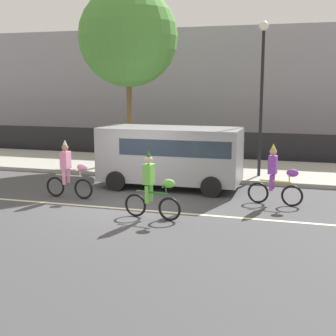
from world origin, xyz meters
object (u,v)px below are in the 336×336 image
Objects in this scene: parade_cyclist_purple at (276,178)px; parked_van_grey at (172,153)px; parade_cyclist_pink at (69,173)px; street_lamp_post at (262,76)px; parade_cyclist_lime at (153,189)px.

parked_van_grey is (-3.73, 1.45, 0.44)m from parade_cyclist_purple.
street_lamp_post is at bearing 39.97° from parade_cyclist_pink.
parade_cyclist_pink is 3.73m from parade_cyclist_lime.
parked_van_grey is (2.84, 2.39, 0.44)m from parade_cyclist_pink.
parade_cyclist_lime is 4.01m from parked_van_grey.
parade_cyclist_lime and parade_cyclist_purple have the same top height.
street_lamp_post is (5.71, 4.79, 3.15)m from parade_cyclist_pink.
parade_cyclist_purple is 0.33× the size of street_lamp_post.
parade_cyclist_lime is (3.39, -1.55, 0.00)m from parade_cyclist_pink.
parade_cyclist_purple is 0.38× the size of parked_van_grey.
parked_van_grey reaches higher than parade_cyclist_pink.
parked_van_grey is (-0.54, 3.95, 0.44)m from parade_cyclist_lime.
parade_cyclist_purple is 5.04m from street_lamp_post.
parked_van_grey reaches higher than parade_cyclist_lime.
parade_cyclist_lime is at bearing -24.66° from parade_cyclist_pink.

